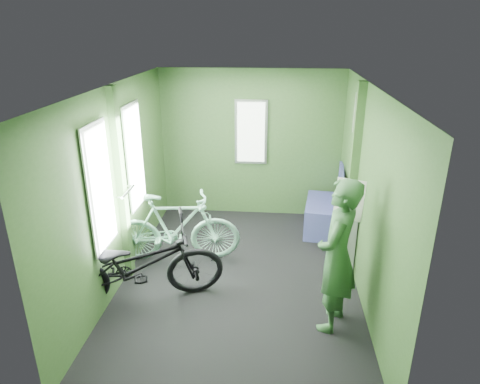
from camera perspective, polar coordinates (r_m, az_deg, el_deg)
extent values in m
plane|color=black|center=(5.33, -0.10, -11.48)|extent=(4.00, 4.00, 0.00)
cube|color=silver|center=(4.51, -0.12, 13.86)|extent=(2.80, 4.00, 0.02)
cube|color=#325226|center=(6.69, 1.48, 6.36)|extent=(2.80, 0.02, 2.30)
cube|color=#325226|center=(3.04, -3.68, -13.73)|extent=(2.80, 0.02, 2.30)
cube|color=#325226|center=(5.11, -15.93, 0.63)|extent=(0.02, 4.00, 2.30)
cube|color=#325226|center=(4.88, 16.49, -0.43)|extent=(0.02, 4.00, 2.30)
cube|color=#325226|center=(5.10, -15.51, 0.62)|extent=(0.08, 0.12, 2.30)
cube|color=silver|center=(4.55, -18.02, 0.50)|extent=(0.02, 0.56, 1.34)
cube|color=silver|center=(5.52, -13.75, 4.59)|extent=(0.02, 0.56, 1.34)
cube|color=white|center=(4.40, -18.69, 6.96)|extent=(0.00, 0.12, 0.12)
cube|color=white|center=(5.40, -14.15, 9.98)|extent=(0.00, 0.12, 0.12)
cylinder|color=silver|center=(5.09, -14.72, 0.07)|extent=(0.03, 0.40, 0.03)
cube|color=#325226|center=(5.42, 14.85, 1.95)|extent=(0.10, 0.10, 2.30)
cube|color=white|center=(5.54, 15.38, 9.82)|extent=(0.02, 0.40, 0.50)
cube|color=silver|center=(6.60, 1.47, 7.93)|extent=(0.50, 0.02, 1.00)
imported|color=black|center=(5.05, -13.02, -14.18)|extent=(2.04, 1.39, 1.10)
imported|color=#80C3A6|center=(5.73, -8.34, -9.16)|extent=(1.71, 0.83, 1.05)
imported|color=#2F562F|center=(4.30, 12.80, -8.34)|extent=(0.58, 0.68, 1.60)
cube|color=silver|center=(4.35, 14.38, -0.99)|extent=(0.30, 0.20, 0.40)
cube|color=gray|center=(5.47, 13.58, -6.11)|extent=(0.25, 0.35, 0.84)
cube|color=navy|center=(6.52, 10.96, -3.15)|extent=(0.61, 0.95, 0.45)
cube|color=navy|center=(6.36, 13.23, 0.69)|extent=(0.17, 0.90, 0.50)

